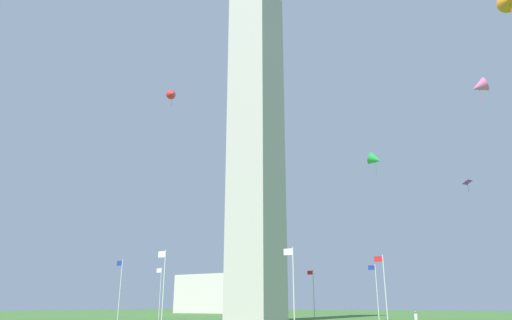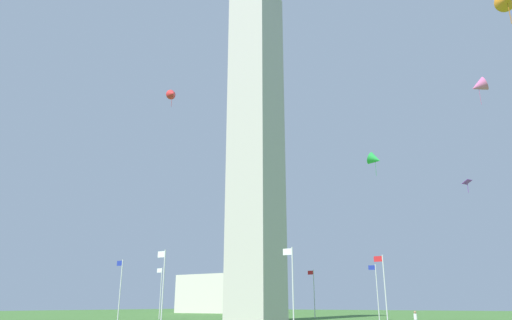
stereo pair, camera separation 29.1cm
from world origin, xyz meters
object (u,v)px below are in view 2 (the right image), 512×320
object	(u,v)px
obelisk_monument	(256,120)
flagpole_sw	(377,289)
kite_pink_delta	(478,86)
flagpole_se	(292,283)
flagpole_s	(384,286)
distant_building	(227,294)
flagpole_ne	(120,287)
kite_purple_diamond	(467,182)
flagpole_e	(163,284)
kite_orange_delta	(507,0)
kite_red_delta	(172,94)
flagpole_w	(314,291)
flagpole_nw	(234,292)
person_white_shirt	(416,320)
kite_green_delta	(375,159)
flagpole_n	(160,290)

from	to	relation	value
obelisk_monument	flagpole_sw	distance (m)	30.21
flagpole_sw	kite_pink_delta	xyz separation A→B (m)	(-18.63, 19.80, 18.53)
flagpole_se	flagpole_s	bearing A→B (deg)	-112.50
obelisk_monument	distant_building	xyz separation A→B (m)	(41.76, -49.46, -23.91)
flagpole_ne	flagpole_sw	size ratio (longest dim) A/B	1.00
flagpole_sw	kite_purple_diamond	size ratio (longest dim) A/B	5.84
flagpole_e	kite_orange_delta	xyz separation A→B (m)	(-34.91, 8.63, 15.12)
flagpole_ne	kite_red_delta	distance (m)	26.75
flagpole_ne	kite_orange_delta	world-z (taller)	kite_orange_delta
flagpole_w	flagpole_nw	size ratio (longest dim) A/B	1.00
flagpole_e	kite_pink_delta	xyz separation A→B (m)	(-31.12, -10.35, 18.53)
flagpole_sw	distant_building	distance (m)	65.61
flagpole_e	person_white_shirt	world-z (taller)	flagpole_e
person_white_shirt	kite_purple_diamond	size ratio (longest dim) A/B	1.21
obelisk_monument	flagpole_sw	bearing A→B (deg)	-134.86
flagpole_s	person_white_shirt	distance (m)	8.97
kite_red_delta	distant_building	xyz separation A→B (m)	(35.05, -60.72, -25.45)
flagpole_ne	kite_purple_diamond	distance (m)	43.10
kite_red_delta	kite_green_delta	distance (m)	29.09
person_white_shirt	kite_green_delta	size ratio (longest dim) A/B	0.52
distant_building	kite_pink_delta	bearing A→B (deg)	142.06
distant_building	flagpole_ne	bearing A→B (deg)	115.25
flagpole_ne	kite_green_delta	bearing A→B (deg)	-160.45
flagpole_n	flagpole_s	distance (m)	35.32
flagpole_w	kite_red_delta	world-z (taller)	kite_red_delta
flagpole_ne	kite_orange_delta	size ratio (longest dim) A/B	3.26
kite_orange_delta	obelisk_monument	bearing A→B (deg)	-37.03
obelisk_monument	flagpole_e	size ratio (longest dim) A/B	7.43
kite_purple_diamond	flagpole_nw	bearing A→B (deg)	-20.35
flagpole_sw	flagpole_se	bearing A→B (deg)	90.00
flagpole_se	distant_building	size ratio (longest dim) A/B	0.35
kite_purple_diamond	kite_green_delta	distance (m)	10.96
kite_red_delta	flagpole_e	bearing A→B (deg)	136.09
flagpole_nw	kite_orange_delta	distance (m)	63.07
flagpole_e	flagpole_w	size ratio (longest dim) A/B	1.00
kite_orange_delta	kite_pink_delta	bearing A→B (deg)	-78.71
flagpole_se	kite_pink_delta	xyz separation A→B (m)	(-18.63, -5.17, 18.53)
kite_purple_diamond	kite_red_delta	distance (m)	39.30
flagpole_e	flagpole_ne	bearing A→B (deg)	-22.50
obelisk_monument	kite_orange_delta	xyz separation A→B (m)	(-34.84, 26.29, -9.42)
obelisk_monument	flagpole_e	xyz separation A→B (m)	(0.06, 17.66, -24.54)
flagpole_w	person_white_shirt	distance (m)	33.36
flagpole_ne	kite_orange_delta	bearing A→B (deg)	163.77
flagpole_n	distant_building	distance (m)	55.00
flagpole_w	person_white_shirt	size ratio (longest dim) A/B	4.82
kite_orange_delta	distant_building	size ratio (longest dim) A/B	0.11
flagpole_s	flagpole_sw	xyz separation A→B (m)	(5.17, -12.49, 0.00)
flagpole_sw	kite_pink_delta	distance (m)	32.90
flagpole_ne	flagpole_s	distance (m)	32.63
flagpole_se	flagpole_sw	bearing A→B (deg)	-90.00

